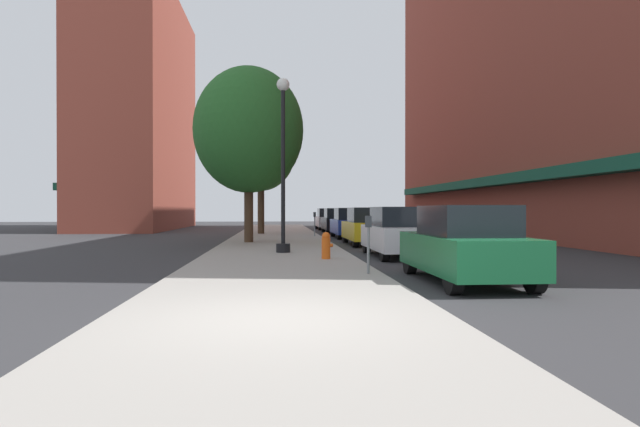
{
  "coord_description": "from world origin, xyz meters",
  "views": [
    {
      "loc": [
        -0.02,
        -7.16,
        1.57
      ],
      "look_at": [
        2.18,
        19.92,
        1.37
      ],
      "focal_mm": 29.9,
      "sensor_mm": 36.0,
      "label": 1
    }
  ],
  "objects_px": {
    "car_white": "(398,233)",
    "car_blue": "(350,223)",
    "tree_near": "(261,151)",
    "car_green": "(465,245)",
    "car_black": "(337,221)",
    "parking_meter_near": "(315,221)",
    "parking_meter_far": "(368,237)",
    "tree_mid": "(249,130)",
    "car_silver": "(328,219)",
    "lamppost": "(283,161)",
    "fire_hydrant": "(326,245)",
    "car_yellow": "(367,227)"
  },
  "relations": [
    {
      "from": "lamppost",
      "to": "car_blue",
      "type": "distance_m",
      "value": 11.86
    },
    {
      "from": "parking_meter_near",
      "to": "parking_meter_far",
      "type": "height_order",
      "value": "same"
    },
    {
      "from": "fire_hydrant",
      "to": "car_black",
      "type": "relative_size",
      "value": 0.18
    },
    {
      "from": "tree_mid",
      "to": "car_green",
      "type": "relative_size",
      "value": 1.81
    },
    {
      "from": "car_black",
      "to": "car_silver",
      "type": "height_order",
      "value": "same"
    },
    {
      "from": "car_white",
      "to": "car_blue",
      "type": "distance_m",
      "value": 11.65
    },
    {
      "from": "tree_near",
      "to": "car_green",
      "type": "relative_size",
      "value": 1.72
    },
    {
      "from": "tree_mid",
      "to": "car_green",
      "type": "height_order",
      "value": "tree_mid"
    },
    {
      "from": "tree_near",
      "to": "tree_mid",
      "type": "bearing_deg",
      "value": -91.99
    },
    {
      "from": "fire_hydrant",
      "to": "car_white",
      "type": "height_order",
      "value": "car_white"
    },
    {
      "from": "car_white",
      "to": "lamppost",
      "type": "bearing_deg",
      "value": 171.63
    },
    {
      "from": "parking_meter_near",
      "to": "car_green",
      "type": "bearing_deg",
      "value": -83.8
    },
    {
      "from": "tree_near",
      "to": "parking_meter_far",
      "type": "bearing_deg",
      "value": -81.57
    },
    {
      "from": "fire_hydrant",
      "to": "car_blue",
      "type": "distance_m",
      "value": 13.7
    },
    {
      "from": "tree_near",
      "to": "car_black",
      "type": "height_order",
      "value": "tree_near"
    },
    {
      "from": "parking_meter_near",
      "to": "tree_near",
      "type": "bearing_deg",
      "value": 132.97
    },
    {
      "from": "parking_meter_far",
      "to": "car_yellow",
      "type": "distance_m",
      "value": 11.61
    },
    {
      "from": "parking_meter_far",
      "to": "car_black",
      "type": "height_order",
      "value": "car_black"
    },
    {
      "from": "car_green",
      "to": "car_silver",
      "type": "xyz_separation_m",
      "value": [
        0.0,
        30.44,
        0.0
      ]
    },
    {
      "from": "car_silver",
      "to": "car_white",
      "type": "bearing_deg",
      "value": -89.66
    },
    {
      "from": "tree_mid",
      "to": "car_white",
      "type": "height_order",
      "value": "tree_mid"
    },
    {
      "from": "tree_near",
      "to": "car_black",
      "type": "xyz_separation_m",
      "value": [
        4.97,
        3.07,
        -4.27
      ]
    },
    {
      "from": "car_yellow",
      "to": "car_blue",
      "type": "xyz_separation_m",
      "value": [
        0.0,
        5.65,
        0.0
      ]
    },
    {
      "from": "car_white",
      "to": "car_blue",
      "type": "xyz_separation_m",
      "value": [
        0.0,
        11.65,
        0.0
      ]
    },
    {
      "from": "fire_hydrant",
      "to": "car_black",
      "type": "bearing_deg",
      "value": 82.6
    },
    {
      "from": "fire_hydrant",
      "to": "car_blue",
      "type": "xyz_separation_m",
      "value": [
        2.57,
        13.46,
        0.29
      ]
    },
    {
      "from": "car_green",
      "to": "car_white",
      "type": "relative_size",
      "value": 1.0
    },
    {
      "from": "parking_meter_far",
      "to": "car_green",
      "type": "bearing_deg",
      "value": -22.52
    },
    {
      "from": "car_green",
      "to": "car_black",
      "type": "bearing_deg",
      "value": 89.0
    },
    {
      "from": "parking_meter_far",
      "to": "car_silver",
      "type": "bearing_deg",
      "value": 86.23
    },
    {
      "from": "fire_hydrant",
      "to": "tree_near",
      "type": "xyz_separation_m",
      "value": [
        -2.4,
        16.74,
        4.56
      ]
    },
    {
      "from": "tree_near",
      "to": "car_silver",
      "type": "height_order",
      "value": "tree_near"
    },
    {
      "from": "tree_near",
      "to": "car_silver",
      "type": "bearing_deg",
      "value": 61.73
    },
    {
      "from": "parking_meter_near",
      "to": "parking_meter_far",
      "type": "xyz_separation_m",
      "value": [
        0.0,
        -17.14,
        0.0
      ]
    },
    {
      "from": "car_yellow",
      "to": "lamppost",
      "type": "bearing_deg",
      "value": -123.35
    },
    {
      "from": "car_white",
      "to": "parking_meter_near",
      "type": "bearing_deg",
      "value": 101.12
    },
    {
      "from": "lamppost",
      "to": "car_black",
      "type": "bearing_deg",
      "value": 77.62
    },
    {
      "from": "parking_meter_near",
      "to": "parking_meter_far",
      "type": "relative_size",
      "value": 1.0
    },
    {
      "from": "lamppost",
      "to": "fire_hydrant",
      "type": "height_order",
      "value": "lamppost"
    },
    {
      "from": "car_blue",
      "to": "car_black",
      "type": "relative_size",
      "value": 1.0
    },
    {
      "from": "lamppost",
      "to": "car_white",
      "type": "relative_size",
      "value": 1.37
    },
    {
      "from": "tree_mid",
      "to": "car_blue",
      "type": "relative_size",
      "value": 1.81
    },
    {
      "from": "car_black",
      "to": "parking_meter_near",
      "type": "bearing_deg",
      "value": -107.36
    },
    {
      "from": "parking_meter_far",
      "to": "fire_hydrant",
      "type": "bearing_deg",
      "value": 99.71
    },
    {
      "from": "car_green",
      "to": "car_blue",
      "type": "xyz_separation_m",
      "value": [
        0.0,
        17.91,
        0.0
      ]
    },
    {
      "from": "fire_hydrant",
      "to": "car_green",
      "type": "distance_m",
      "value": 5.15
    },
    {
      "from": "parking_meter_near",
      "to": "car_black",
      "type": "bearing_deg",
      "value": 72.84
    },
    {
      "from": "parking_meter_near",
      "to": "car_white",
      "type": "relative_size",
      "value": 0.3
    },
    {
      "from": "tree_mid",
      "to": "car_yellow",
      "type": "xyz_separation_m",
      "value": [
        5.26,
        -0.48,
        -4.29
      ]
    },
    {
      "from": "parking_meter_far",
      "to": "car_blue",
      "type": "relative_size",
      "value": 0.3
    }
  ]
}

